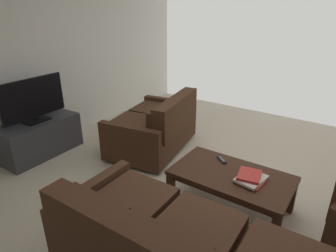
{
  "coord_description": "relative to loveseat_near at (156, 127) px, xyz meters",
  "views": [
    {
      "loc": [
        -0.99,
        2.56,
        1.94
      ],
      "look_at": [
        0.37,
        0.59,
        0.93
      ],
      "focal_mm": 30.82,
      "sensor_mm": 36.0,
      "label": 1
    }
  ],
  "objects": [
    {
      "name": "wall_right",
      "position": [
        1.55,
        0.4,
        0.96
      ],
      "size": [
        0.12,
        5.61,
        2.63
      ],
      "primitive_type": "cube",
      "color": "silver",
      "rests_on": "ground"
    },
    {
      "name": "tv_stand",
      "position": [
        1.23,
        1.02,
        -0.1
      ],
      "size": [
        0.51,
        1.07,
        0.49
      ],
      "color": "#38383D",
      "rests_on": "ground"
    },
    {
      "name": "coffee_table",
      "position": [
        -1.39,
        0.61,
        -0.01
      ],
      "size": [
        1.15,
        0.66,
        0.4
      ],
      "color": "#3D2316",
      "rests_on": "ground"
    },
    {
      "name": "book_stack",
      "position": [
        -1.58,
        0.62,
        0.08
      ],
      "size": [
        0.27,
        0.33,
        0.07
      ],
      "color": "#C63833",
      "rests_on": "coffee_table"
    },
    {
      "name": "flat_tv",
      "position": [
        1.23,
        1.02,
        0.44
      ],
      "size": [
        0.21,
        0.9,
        0.58
      ],
      "color": "black",
      "rests_on": "tv_stand"
    },
    {
      "name": "ground_plane",
      "position": [
        -1.26,
        0.4,
        -0.35
      ],
      "size": [
        5.62,
        5.61,
        0.01
      ],
      "primitive_type": "cube",
      "color": "beige"
    },
    {
      "name": "loveseat_near",
      "position": [
        0.0,
        0.0,
        0.0
      ],
      "size": [
        1.08,
        1.43,
        0.82
      ],
      "color": "black",
      "rests_on": "ground"
    },
    {
      "name": "tv_remote",
      "position": [
        -1.2,
        0.42,
        0.06
      ],
      "size": [
        0.15,
        0.13,
        0.02
      ],
      "color": "black",
      "rests_on": "coffee_table"
    }
  ]
}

